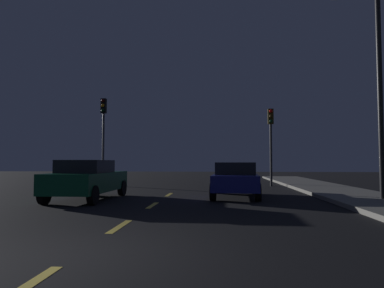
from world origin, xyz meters
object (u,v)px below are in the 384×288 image
car_adjacent_lane (87,179)px  street_lamp_right (372,74)px  car_stopped_ahead (236,179)px  traffic_signal_right (271,132)px  traffic_signal_left (103,125)px

car_adjacent_lane → street_lamp_right: bearing=-1.4°
car_stopped_ahead → car_adjacent_lane: bearing=-165.9°
traffic_signal_right → car_stopped_ahead: traffic_signal_right is taller
traffic_signal_left → car_adjacent_lane: 8.75m
traffic_signal_left → street_lamp_right: street_lamp_right is taller
car_adjacent_lane → street_lamp_right: 10.98m
traffic_signal_left → car_adjacent_lane: bearing=-75.3°
traffic_signal_right → car_stopped_ahead: bearing=-109.8°
car_adjacent_lane → car_stopped_ahead: bearing=14.1°
street_lamp_right → traffic_signal_right: bearing=105.9°
car_stopped_ahead → car_adjacent_lane: size_ratio=0.94×
traffic_signal_right → car_stopped_ahead: (-2.37, -6.57, -2.48)m
traffic_signal_left → traffic_signal_right: (10.06, -0.00, -0.48)m
traffic_signal_left → car_stopped_ahead: size_ratio=1.26×
car_stopped_ahead → street_lamp_right: (4.71, -1.67, 3.78)m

